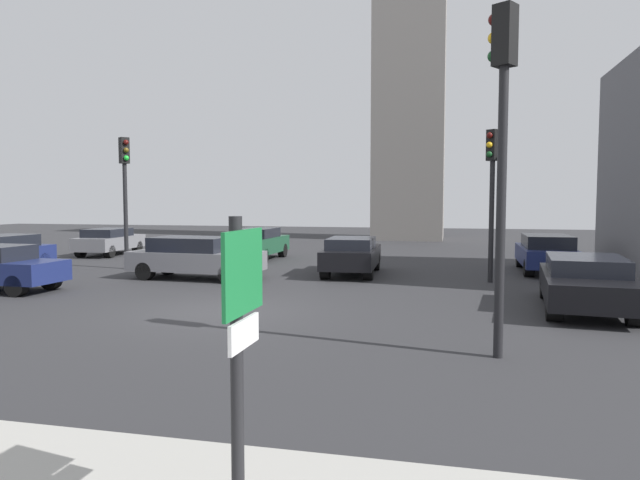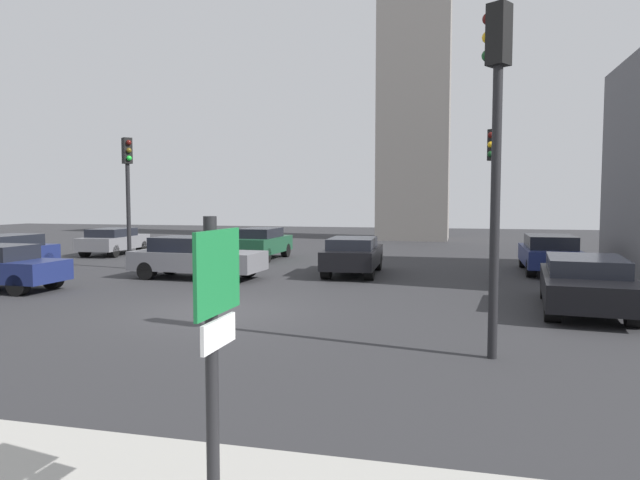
# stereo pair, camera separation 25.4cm
# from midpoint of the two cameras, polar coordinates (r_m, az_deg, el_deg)

# --- Properties ---
(ground_plane) EXTENTS (86.02, 86.02, 0.00)m
(ground_plane) POSITION_cam_midpoint_polar(r_m,az_deg,el_deg) (14.10, -10.61, -7.07)
(ground_plane) COLOR #2D2D30
(direction_sign) EXTENTS (0.13, 0.74, 2.42)m
(direction_sign) POSITION_cam_midpoint_polar(r_m,az_deg,el_deg) (4.40, -9.71, -9.67)
(direction_sign) COLOR black
(direction_sign) RESTS_ON ground_plane
(traffic_light_1) EXTENTS (0.48, 0.45, 5.11)m
(traffic_light_1) POSITION_cam_midpoint_polar(r_m,az_deg,el_deg) (23.50, -19.26, 5.93)
(traffic_light_1) COLOR black
(traffic_light_1) RESTS_ON ground_plane
(traffic_light_2) EXTENTS (0.49, 0.44, 5.90)m
(traffic_light_2) POSITION_cam_midpoint_polar(r_m,az_deg,el_deg) (10.12, 17.10, 11.65)
(traffic_light_2) COLOR black
(traffic_light_2) RESTS_ON ground_plane
(traffic_light_3) EXTENTS (0.45, 0.48, 4.96)m
(traffic_light_3) POSITION_cam_midpoint_polar(r_m,az_deg,el_deg) (19.28, 16.50, 6.16)
(traffic_light_3) COLOR black
(traffic_light_3) RESTS_ON ground_plane
(car_0) EXTENTS (1.92, 4.45, 1.41)m
(car_0) POSITION_cam_midpoint_polar(r_m,az_deg,el_deg) (22.71, 21.45, -1.18)
(car_0) COLOR navy
(car_0) RESTS_ON ground_plane
(car_1) EXTENTS (1.97, 4.18, 1.35)m
(car_1) POSITION_cam_midpoint_polar(r_m,az_deg,el_deg) (20.58, 2.84, -1.46)
(car_1) COLOR black
(car_1) RESTS_ON ground_plane
(car_2) EXTENTS (4.57, 2.02, 1.43)m
(car_2) POSITION_cam_midpoint_polar(r_m,az_deg,el_deg) (19.96, -12.79, -1.67)
(car_2) COLOR slate
(car_2) RESTS_ON ground_plane
(car_3) EXTENTS (2.42, 4.75, 1.31)m
(car_3) POSITION_cam_midpoint_polar(r_m,az_deg,el_deg) (15.29, 24.70, -3.83)
(car_3) COLOR black
(car_3) RESTS_ON ground_plane
(car_4) EXTENTS (1.69, 3.98, 1.43)m
(car_4) POSITION_cam_midpoint_polar(r_m,az_deg,el_deg) (25.85, -6.40, -0.28)
(car_4) COLOR #19472D
(car_4) RESTS_ON ground_plane
(car_7) EXTENTS (2.05, 4.11, 1.31)m
(car_7) POSITION_cam_midpoint_polar(r_m,az_deg,el_deg) (29.79, -20.60, -0.07)
(car_7) COLOR slate
(car_7) RESTS_ON ground_plane
(skyline_tower) EXTENTS (4.72, 4.72, 23.30)m
(skyline_tower) POSITION_cam_midpoint_polar(r_m,az_deg,el_deg) (40.91, 8.85, 16.62)
(skyline_tower) COLOR gray
(skyline_tower) RESTS_ON ground_plane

